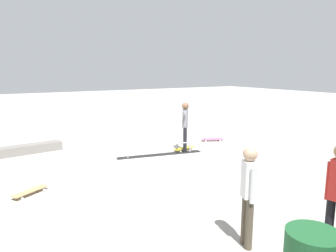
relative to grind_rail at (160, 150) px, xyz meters
name	(u,v)px	position (x,y,z in m)	size (l,w,h in m)	color
ground_plane	(148,160)	(0.58, 0.32, -0.15)	(60.00, 60.00, 0.00)	#ADA89E
grind_rail	(160,150)	(0.00, 0.00, 0.00)	(2.71, 0.76, 0.35)	black
skate_ledge	(22,150)	(3.71, -2.28, -0.01)	(2.42, 0.42, 0.28)	gray
skater_main	(185,123)	(-0.90, 0.06, 0.78)	(0.79, 1.11, 1.61)	black
skateboard_main	(184,148)	(-0.96, -0.08, -0.08)	(0.82, 0.37, 0.09)	yellow
bystander_white_shirt	(248,191)	(1.37, 5.15, 0.73)	(0.24, 0.35, 1.55)	brown
loose_skateboard_pink	(212,139)	(-2.62, -0.69, -0.08)	(0.81, 0.53, 0.09)	#E05993
loose_skateboard_natural	(30,191)	(3.93, 1.34, -0.08)	(0.79, 0.58, 0.09)	tan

